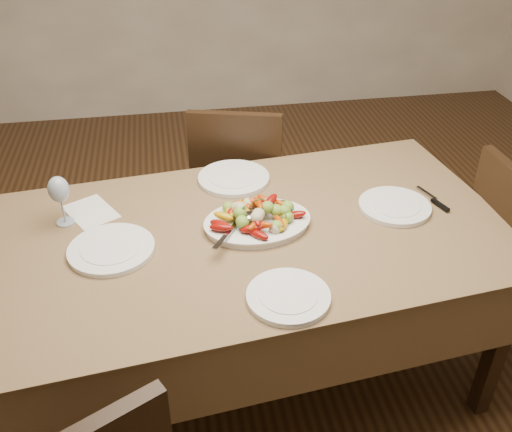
{
  "coord_description": "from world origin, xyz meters",
  "views": [
    {
      "loc": [
        -0.53,
        -1.59,
        1.94
      ],
      "look_at": [
        -0.25,
        0.08,
        0.82
      ],
      "focal_mm": 40.0,
      "sensor_mm": 36.0,
      "label": 1
    }
  ],
  "objects_px": {
    "plate_far": "(234,178)",
    "plate_right": "(395,206)",
    "plate_near": "(288,297)",
    "chair_far": "(241,186)",
    "plate_left": "(111,249)",
    "wine_glass": "(61,199)",
    "serving_platter": "(257,224)",
    "dining_table": "(256,308)"
  },
  "relations": [
    {
      "from": "dining_table",
      "to": "serving_platter",
      "type": "distance_m",
      "value": 0.39
    },
    {
      "from": "chair_far",
      "to": "plate_right",
      "type": "bearing_deg",
      "value": 138.6
    },
    {
      "from": "serving_platter",
      "to": "dining_table",
      "type": "bearing_deg",
      "value": -111.42
    },
    {
      "from": "plate_far",
      "to": "plate_near",
      "type": "relative_size",
      "value": 1.13
    },
    {
      "from": "dining_table",
      "to": "plate_far",
      "type": "xyz_separation_m",
      "value": [
        -0.03,
        0.37,
        0.39
      ]
    },
    {
      "from": "serving_platter",
      "to": "plate_left",
      "type": "relative_size",
      "value": 1.29
    },
    {
      "from": "plate_far",
      "to": "wine_glass",
      "type": "distance_m",
      "value": 0.69
    },
    {
      "from": "plate_right",
      "to": "plate_far",
      "type": "bearing_deg",
      "value": 151.11
    },
    {
      "from": "plate_far",
      "to": "plate_near",
      "type": "distance_m",
      "value": 0.76
    },
    {
      "from": "plate_left",
      "to": "plate_near",
      "type": "relative_size",
      "value": 1.13
    },
    {
      "from": "plate_near",
      "to": "plate_far",
      "type": "bearing_deg",
      "value": 94.95
    },
    {
      "from": "chair_far",
      "to": "serving_platter",
      "type": "xyz_separation_m",
      "value": [
        -0.05,
        -0.78,
        0.3
      ]
    },
    {
      "from": "plate_right",
      "to": "plate_far",
      "type": "height_order",
      "value": "same"
    },
    {
      "from": "plate_right",
      "to": "plate_near",
      "type": "xyz_separation_m",
      "value": [
        -0.51,
        -0.43,
        0.0
      ]
    },
    {
      "from": "serving_platter",
      "to": "plate_right",
      "type": "height_order",
      "value": "serving_platter"
    },
    {
      "from": "plate_far",
      "to": "plate_right",
      "type": "bearing_deg",
      "value": -28.89
    },
    {
      "from": "serving_platter",
      "to": "plate_right",
      "type": "xyz_separation_m",
      "value": [
        0.54,
        0.03,
        -0.0
      ]
    },
    {
      "from": "serving_platter",
      "to": "plate_left",
      "type": "xyz_separation_m",
      "value": [
        -0.52,
        -0.06,
        -0.0
      ]
    },
    {
      "from": "plate_left",
      "to": "plate_far",
      "type": "relative_size",
      "value": 1.0
    },
    {
      "from": "serving_platter",
      "to": "plate_left",
      "type": "distance_m",
      "value": 0.52
    },
    {
      "from": "serving_platter",
      "to": "plate_far",
      "type": "height_order",
      "value": "serving_platter"
    },
    {
      "from": "chair_far",
      "to": "serving_platter",
      "type": "bearing_deg",
      "value": 101.73
    },
    {
      "from": "serving_platter",
      "to": "plate_right",
      "type": "distance_m",
      "value": 0.54
    },
    {
      "from": "chair_far",
      "to": "plate_far",
      "type": "relative_size",
      "value": 3.22
    },
    {
      "from": "plate_right",
      "to": "plate_near",
      "type": "height_order",
      "value": "same"
    },
    {
      "from": "chair_far",
      "to": "plate_left",
      "type": "bearing_deg",
      "value": 71.44
    },
    {
      "from": "wine_glass",
      "to": "chair_far",
      "type": "bearing_deg",
      "value": 40.54
    },
    {
      "from": "plate_far",
      "to": "wine_glass",
      "type": "xyz_separation_m",
      "value": [
        -0.65,
        -0.21,
        0.09
      ]
    },
    {
      "from": "chair_far",
      "to": "plate_far",
      "type": "distance_m",
      "value": 0.53
    },
    {
      "from": "chair_far",
      "to": "plate_left",
      "type": "relative_size",
      "value": 3.22
    },
    {
      "from": "dining_table",
      "to": "plate_right",
      "type": "relative_size",
      "value": 6.74
    },
    {
      "from": "wine_glass",
      "to": "plate_left",
      "type": "bearing_deg",
      "value": -50.02
    },
    {
      "from": "plate_right",
      "to": "plate_near",
      "type": "bearing_deg",
      "value": -139.63
    },
    {
      "from": "plate_near",
      "to": "wine_glass",
      "type": "xyz_separation_m",
      "value": [
        -0.72,
        0.55,
        0.09
      ]
    },
    {
      "from": "plate_left",
      "to": "plate_right",
      "type": "xyz_separation_m",
      "value": [
        1.06,
        0.1,
        0.0
      ]
    },
    {
      "from": "plate_right",
      "to": "wine_glass",
      "type": "xyz_separation_m",
      "value": [
        -1.23,
        0.11,
        0.09
      ]
    },
    {
      "from": "plate_right",
      "to": "plate_far",
      "type": "relative_size",
      "value": 0.92
    },
    {
      "from": "plate_far",
      "to": "serving_platter",
      "type": "bearing_deg",
      "value": -83.65
    },
    {
      "from": "chair_far",
      "to": "wine_glass",
      "type": "bearing_deg",
      "value": 56.05
    },
    {
      "from": "plate_left",
      "to": "wine_glass",
      "type": "distance_m",
      "value": 0.29
    },
    {
      "from": "plate_right",
      "to": "wine_glass",
      "type": "height_order",
      "value": "wine_glass"
    },
    {
      "from": "plate_near",
      "to": "serving_platter",
      "type": "bearing_deg",
      "value": 93.72
    }
  ]
}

